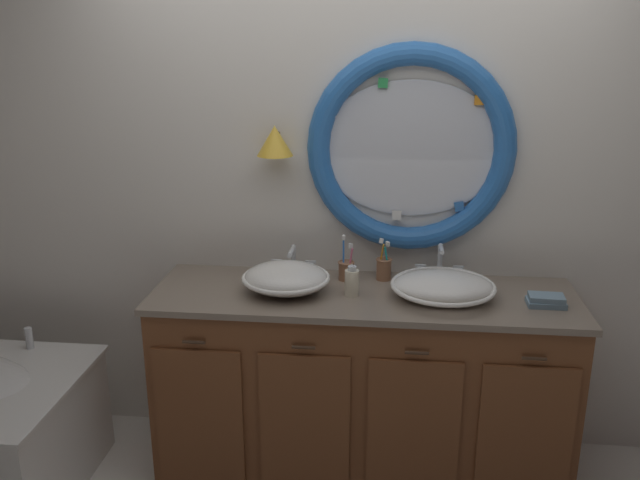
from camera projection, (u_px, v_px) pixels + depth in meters
name	position (u px, v px, depth m)	size (l,w,h in m)	color
back_wall_assembly	(355.00, 190.00, 3.25)	(6.40, 0.26, 2.60)	silver
vanity_counter	(362.00, 382.00, 3.20)	(1.95, 0.62, 0.92)	brown
sink_basin_left	(286.00, 278.00, 3.05)	(0.41, 0.41, 0.13)	white
sink_basin_right	(443.00, 286.00, 2.98)	(0.47, 0.47, 0.11)	white
faucet_set_left	(293.00, 263.00, 3.27)	(0.22, 0.15, 0.15)	silver
faucet_set_right	(440.00, 266.00, 3.20)	(0.23, 0.13, 0.18)	silver
toothbrush_holder_left	(346.00, 269.00, 3.20)	(0.08, 0.08, 0.22)	#996647
toothbrush_holder_right	(384.00, 268.00, 3.21)	(0.08, 0.08, 0.21)	#996647
soap_dispenser	(352.00, 282.00, 3.01)	(0.06, 0.07, 0.15)	#EFE5C6
folded_hand_towel	(546.00, 301.00, 2.91)	(0.16, 0.10, 0.05)	#7593A8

